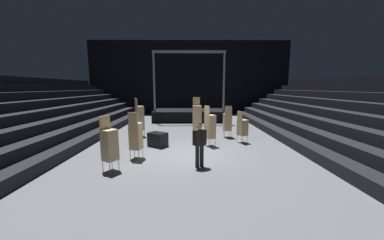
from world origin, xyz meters
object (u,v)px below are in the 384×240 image
Objects in this scene: chair_stack_mid_left at (227,122)px; chair_stack_rear_right at (136,135)px; man_with_tie at (200,142)px; chair_stack_mid_centre at (140,118)px; equipment_road_case at (158,140)px; chair_stack_front_right at (109,144)px; chair_stack_rear_left at (242,127)px; chair_stack_front_left at (210,126)px; stage_riser at (189,114)px; chair_stack_mid_right at (197,118)px.

chair_stack_rear_right is (-4.46, -3.84, 0.04)m from chair_stack_mid_left.
chair_stack_rear_right reaches higher than man_with_tie.
equipment_road_case is at bearing 1.99° from chair_stack_mid_centre.
chair_stack_front_right is at bearing -140.16° from chair_stack_mid_left.
chair_stack_mid_centre is 4.18m from chair_stack_rear_right.
chair_stack_mid_centre is at bearing 171.07° from chair_stack_mid_left.
chair_stack_rear_left is at bearing -146.64° from man_with_tie.
equipment_road_case is at bearing -116.28° from chair_stack_front_left.
stage_riser reaches higher than chair_stack_mid_centre.
chair_stack_mid_centre reaches higher than chair_stack_front_left.
chair_stack_rear_right reaches higher than chair_stack_rear_left.
stage_riser reaches higher than chair_stack_front_left.
chair_stack_rear_left is at bearing 8.98° from equipment_road_case.
man_with_tie is 4.56m from chair_stack_mid_right.
chair_stack_mid_left is 0.96× the size of chair_stack_rear_right.
chair_stack_front_right is at bearing -76.85° from chair_stack_front_left.
stage_riser reaches higher than chair_stack_mid_right.
chair_stack_mid_right is at bearing -176.47° from chair_stack_mid_left.
chair_stack_front_left is (0.64, 2.93, 0.07)m from man_with_tie.
stage_riser is 6.89× the size of equipment_road_case.
stage_riser is at bearing 102.92° from chair_stack_mid_left.
chair_stack_mid_left is at bearing 178.32° from chair_stack_mid_right.
chair_stack_rear_left reaches higher than equipment_road_case.
stage_riser reaches higher than man_with_tie.
chair_stack_mid_right is (-0.59, 1.63, 0.17)m from chair_stack_front_left.
chair_stack_front_right is 2.18× the size of equipment_road_case.
chair_stack_rear_left is (2.44, 3.57, -0.10)m from man_with_tie.
stage_riser is 3.30× the size of chair_stack_mid_left.
chair_stack_front_left is 1.74m from chair_stack_mid_right.
chair_stack_mid_right is 1.40× the size of chair_stack_rear_left.
chair_stack_mid_right is at bearing 39.60° from equipment_road_case.
chair_stack_rear_right is at bearing -86.97° from chair_stack_front_left.
chair_stack_rear_left is (2.87, -7.92, 0.29)m from stage_riser.
chair_stack_front_left is at bearing 31.42° from chair_stack_mid_centre.
stage_riser is at bearing -97.36° from chair_stack_mid_right.
chair_stack_front_left is 1.20× the size of chair_stack_rear_left.
chair_stack_rear_right is (-2.65, -3.53, -0.21)m from chair_stack_mid_right.
chair_stack_rear_right reaches higher than equipment_road_case.
man_with_tie is at bearing -9.23° from chair_stack_rear_right.
stage_riser reaches higher than chair_stack_rear_left.
equipment_road_case is at bearing 83.83° from chair_stack_rear_right.
chair_stack_mid_right is at bearing 178.98° from chair_stack_front_right.
man_with_tie is at bearing 78.01° from chair_stack_mid_right.
chair_stack_front_right reaches higher than man_with_tie.
chair_stack_front_left is at bearing -82.84° from stage_riser.
chair_stack_mid_right reaches higher than chair_stack_rear_right.
chair_stack_front_left is 0.86× the size of chair_stack_mid_right.
chair_stack_mid_centre is 6.04m from chair_stack_rear_left.
chair_stack_rear_right is (-2.17, -10.47, 0.41)m from stage_riser.
chair_stack_mid_right reaches higher than chair_stack_rear_left.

